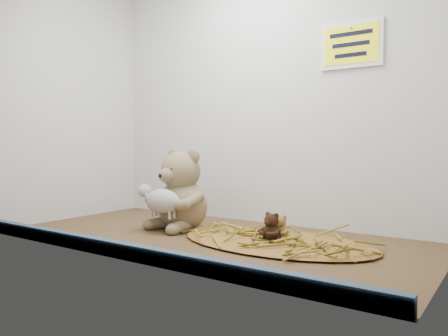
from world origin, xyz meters
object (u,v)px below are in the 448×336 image
Objects in this scene: mini_teddy_tan at (280,226)px; mini_teddy_brown at (272,226)px; toy_lamb at (163,201)px; main_teddy at (182,188)px.

mini_teddy_tan is 0.88× the size of mini_teddy_brown.
mini_teddy_tan is 3.05cm from mini_teddy_brown.
mini_teddy_brown is at bearing -105.25° from mini_teddy_tan.
toy_lamb is at bearing -162.98° from mini_teddy_brown.
mini_teddy_brown is (33.52, -3.93, -7.63)cm from main_teddy.
mini_teddy_tan is at bearing 78.32° from mini_teddy_brown.
main_teddy is at bearing -178.19° from mini_teddy_brown.
mini_teddy_brown is (-1.04, -2.83, 0.44)cm from mini_teddy_tan.
main_teddy is 35.50cm from mini_teddy_tan.
main_teddy reaches higher than mini_teddy_tan.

